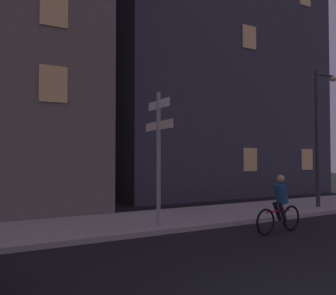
# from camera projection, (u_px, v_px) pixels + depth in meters

# --- Properties ---
(sidewalk_kerb) EXTENTS (40.00, 3.35, 0.14)m
(sidewalk_kerb) POSITION_uv_depth(u_px,v_px,m) (123.00, 224.00, 10.62)
(sidewalk_kerb) COLOR #9E9991
(sidewalk_kerb) RESTS_ON ground_plane
(signpost) EXTENTS (0.12, 1.64, 3.84)m
(signpost) POSITION_uv_depth(u_px,v_px,m) (158.00, 147.00, 9.99)
(signpost) COLOR gray
(signpost) RESTS_ON sidewalk_kerb
(street_lamp) EXTENTS (1.35, 0.28, 5.52)m
(street_lamp) POSITION_uv_depth(u_px,v_px,m) (320.00, 126.00, 14.07)
(street_lamp) COLOR #2D2D30
(street_lamp) RESTS_ON sidewalk_kerb
(cyclist) EXTENTS (1.82, 0.36, 1.61)m
(cyclist) POSITION_uv_depth(u_px,v_px,m) (280.00, 206.00, 9.71)
(cyclist) COLOR black
(cyclist) RESTS_ON ground_plane
(building_right_block) EXTENTS (12.95, 9.38, 15.79)m
(building_right_block) POSITION_uv_depth(u_px,v_px,m) (199.00, 67.00, 22.19)
(building_right_block) COLOR #383842
(building_right_block) RESTS_ON ground_plane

